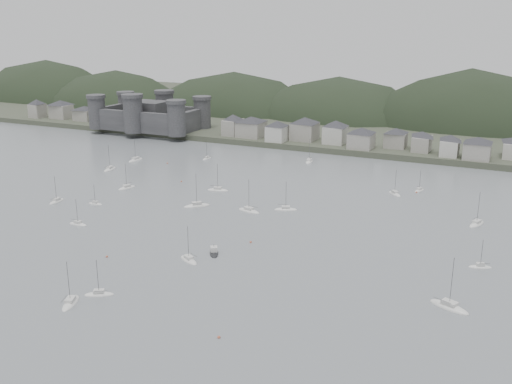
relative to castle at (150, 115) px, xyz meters
The scene contains 9 objects.
ground 216.45m from the castle, 56.28° to the right, with size 900.00×900.00×0.00m, color slate.
far_shore_land 166.61m from the castle, 43.83° to the left, with size 900.00×250.00×3.00m, color #383D2D.
forested_ridge 155.26m from the castle, 35.67° to the left, with size 851.55×103.94×102.57m.
castle is the anchor object (origin of this frame).
waterfront_town 170.64m from the castle, ahead, with size 451.48×28.46×12.92m.
sailboat_lead 220.09m from the castle, 59.45° to the right, with size 5.61×8.82×11.51m.
moored_fleet 162.66m from the castle, 45.19° to the right, with size 250.13×178.57×13.49m.
motor_launch_far 195.57m from the castle, 49.35° to the right, with size 5.66×7.19×3.67m.
mooring_buoys 167.38m from the castle, 45.48° to the right, with size 182.19×128.08×0.70m.
Camera 1 is at (83.41, -100.95, 63.36)m, focal length 40.22 mm.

